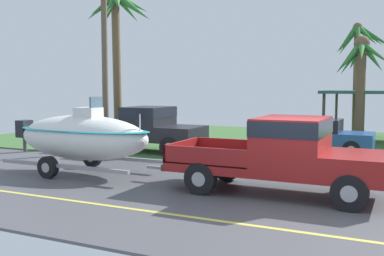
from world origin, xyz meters
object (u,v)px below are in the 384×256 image
(palm_tree_far_right, at_px, (358,48))
(boat_on_trailer, at_px, (82,137))
(palm_tree_far_left, at_px, (361,66))
(parked_pickup_background, at_px, (148,127))
(utility_pole, at_px, (105,56))
(parked_sedan_near, at_px, (312,136))
(palm_tree_near_right, at_px, (117,25))
(pickup_truck_towing, at_px, (290,152))

(palm_tree_far_right, bearing_deg, boat_on_trailer, -115.77)
(boat_on_trailer, xyz_separation_m, palm_tree_far_left, (7.05, 10.68, 2.48))
(parked_pickup_background, height_order, utility_pole, utility_pole)
(boat_on_trailer, distance_m, parked_sedan_near, 9.36)
(palm_tree_near_right, bearing_deg, pickup_truck_towing, -32.96)
(parked_pickup_background, relative_size, palm_tree_far_left, 1.11)
(palm_tree_near_right, bearing_deg, palm_tree_far_right, 39.15)
(parked_pickup_background, bearing_deg, palm_tree_far_right, 51.62)
(palm_tree_far_left, relative_size, utility_pole, 0.66)
(palm_tree_far_right, bearing_deg, parked_pickup_background, -128.38)
(pickup_truck_towing, height_order, palm_tree_far_right, palm_tree_far_right)
(palm_tree_far_right, bearing_deg, pickup_truck_towing, -90.76)
(palm_tree_near_right, relative_size, palm_tree_far_right, 1.18)
(boat_on_trailer, relative_size, palm_tree_near_right, 0.83)
(parked_sedan_near, height_order, utility_pole, utility_pole)
(parked_sedan_near, bearing_deg, parked_pickup_background, -155.20)
(parked_pickup_background, xyz_separation_m, palm_tree_far_left, (7.55, 5.96, 2.58))
(palm_tree_near_right, distance_m, palm_tree_far_left, 11.08)
(parked_pickup_background, distance_m, utility_pole, 3.36)
(pickup_truck_towing, distance_m, parked_sedan_near, 7.58)
(boat_on_trailer, bearing_deg, parked_pickup_background, 96.09)
(palm_tree_near_right, relative_size, utility_pole, 0.93)
(parked_pickup_background, height_order, palm_tree_far_right, palm_tree_far_right)
(palm_tree_far_right, xyz_separation_m, utility_pole, (-8.70, -9.68, -0.75))
(pickup_truck_towing, distance_m, parked_pickup_background, 8.39)
(pickup_truck_towing, distance_m, palm_tree_far_left, 11.00)
(parked_pickup_background, bearing_deg, pickup_truck_towing, -34.21)
(palm_tree_far_left, bearing_deg, palm_tree_far_right, 98.05)
(boat_on_trailer, relative_size, parked_sedan_near, 1.27)
(utility_pole, bearing_deg, palm_tree_near_right, 110.96)
(parked_pickup_background, distance_m, palm_tree_far_left, 9.96)
(boat_on_trailer, distance_m, palm_tree_far_right, 15.63)
(parked_pickup_background, xyz_separation_m, palm_tree_near_right, (-2.33, 1.30, 4.40))
(parked_pickup_background, relative_size, utility_pole, 0.73)
(pickup_truck_towing, xyz_separation_m, palm_tree_near_right, (-9.27, 6.01, 4.37))
(pickup_truck_towing, relative_size, boat_on_trailer, 0.96)
(pickup_truck_towing, distance_m, palm_tree_near_right, 11.89)
(pickup_truck_towing, bearing_deg, parked_pickup_background, 145.79)
(palm_tree_near_right, distance_m, utility_pole, 2.61)
(palm_tree_near_right, distance_m, palm_tree_far_right, 12.22)
(parked_sedan_near, bearing_deg, utility_pole, -155.46)
(parked_sedan_near, bearing_deg, palm_tree_far_right, 80.29)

